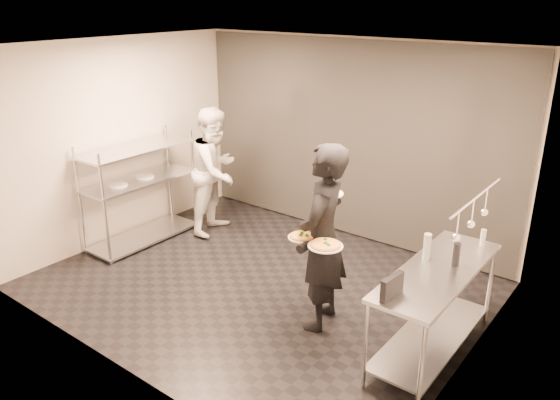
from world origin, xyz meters
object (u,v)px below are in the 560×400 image
Objects in this scene: waiter at (322,238)px; chef at (216,171)px; pizza_plate_near at (302,236)px; pizza_plate_far at (325,245)px; salad_plate at (328,192)px; pos_monitor at (392,287)px; bottle_green at (427,246)px; pass_rack at (140,189)px; bottle_clear at (483,238)px; bottle_dark at (456,255)px; prep_counter at (435,297)px.

waiter reaches higher than chef.
pizza_plate_near is at bearing -130.89° from chef.
salad_plate is at bearing 121.11° from pizza_plate_far.
salad_plate is at bearing 152.10° from pos_monitor.
pizza_plate_far is at bearing -129.35° from chef.
salad_plate is at bearing -175.11° from bottle_green.
bottle_green is at bearing 38.75° from pizza_plate_far.
pizza_plate_near is at bearing -92.85° from salad_plate.
bottle_clear is (4.48, 0.75, 0.24)m from pass_rack.
pass_rack reaches higher than pos_monitor.
pizza_plate_far is at bearing 22.99° from waiter.
salad_plate is 1.40m from bottle_dark.
chef is 3.12m from pizza_plate_far.
salad_plate is 1.42m from pos_monitor.
bottle_green is at bearing 144.10° from prep_counter.
pos_monitor is at bearing -127.17° from chef.
pizza_plate_far is at bearing 169.55° from pos_monitor.
pass_rack is 1.10m from chef.
bottle_clear is at bearing 38.76° from pizza_plate_near.
bottle_clear is at bearing 26.84° from salad_plate.
salad_plate is at bearing -153.16° from bottle_clear.
bottle_dark is at bearing 2.21° from pass_rack.
chef is 10.26× the size of bottle_clear.
pass_rack is 4.28m from pos_monitor.
waiter is 7.04× the size of pizza_plate_near.
waiter is at bearing -126.40° from chef.
bottle_dark is at bearing 7.36° from bottle_green.
pass_rack reaches higher than bottle_clear.
pass_rack is 8.88× the size of bottle_clear.
prep_counter is 5.80× the size of salad_plate.
pizza_plate_far is 1.65m from bottle_clear.
bottle_dark is at bearing -95.49° from bottle_clear.
pass_rack is 4.44m from bottle_dark.
prep_counter is at bearing 85.61° from waiter.
pass_rack is at bearing 133.61° from chef.
waiter is (-1.15, -0.21, 0.37)m from prep_counter.
pass_rack is 5.67× the size of pizza_plate_near.
pizza_plate_far is at bearing -153.09° from prep_counter.
bottle_clear is (0.27, 1.47, -0.01)m from pos_monitor.
pizza_plate_far reaches higher than pizza_plate_near.
waiter is 8.67× the size of bottle_dark.
waiter is at bearing -143.37° from bottle_clear.
salad_plate is at bearing -122.22° from chef.
pos_monitor is (0.82, -0.24, -0.06)m from pizza_plate_far.
pizza_plate_near is 1.01× the size of pos_monitor.
bottle_green is (-0.18, 0.13, 0.42)m from prep_counter.
pos_monitor is 1.50m from bottle_clear.
chef is 6.63× the size of pos_monitor.
pizza_plate_near is (-0.13, -0.18, 0.05)m from waiter.
chef reaches higher than bottle_green.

